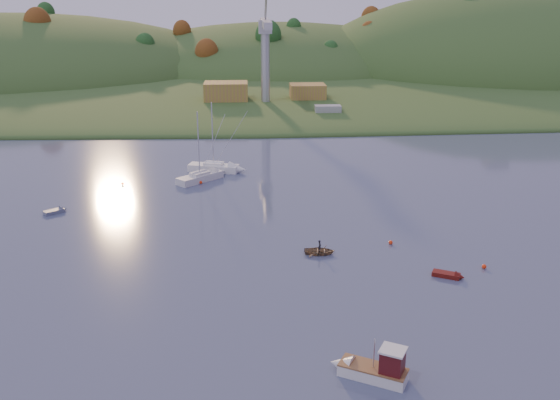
{
  "coord_description": "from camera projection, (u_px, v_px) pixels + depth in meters",
  "views": [
    {
      "loc": [
        -3.71,
        -36.68,
        28.96
      ],
      "look_at": [
        0.77,
        38.65,
        3.71
      ],
      "focal_mm": 40.0,
      "sensor_mm": 36.0,
      "label": 1
    }
  ],
  "objects": [
    {
      "name": "buoy_3",
      "position": [
        201.0,
        182.0,
        98.86
      ],
      "size": [
        0.5,
        0.5,
        0.5
      ],
      "primitive_type": "sphere",
      "color": "#F5330C",
      "rests_on": "ground"
    },
    {
      "name": "hillside_trees",
      "position": [
        253.0,
        78.0,
        219.25
      ],
      "size": [
        280.0,
        50.0,
        32.0
      ],
      "primitive_type": null,
      "color": "#184419",
      "rests_on": "ground"
    },
    {
      "name": "red_tender",
      "position": [
        452.0,
        276.0,
        66.38
      ],
      "size": [
        3.53,
        2.58,
        1.15
      ],
      "rotation": [
        0.0,
        0.0,
        -0.48
      ],
      "color": "#57120C",
      "rests_on": "ground"
    },
    {
      "name": "far_shore",
      "position": [
        251.0,
        64.0,
        261.85
      ],
      "size": [
        620.0,
        220.0,
        1.5
      ],
      "primitive_type": "cube",
      "color": "#2B4B1E",
      "rests_on": "ground"
    },
    {
      "name": "canoe",
      "position": [
        320.0,
        251.0,
        72.36
      ],
      "size": [
        3.81,
        2.91,
        0.74
      ],
      "primitive_type": "imported",
      "rotation": [
        0.0,
        0.0,
        1.46
      ],
      "color": "olive",
      "rests_on": "ground"
    },
    {
      "name": "work_vessel",
      "position": [
        328.0,
        115.0,
        146.86
      ],
      "size": [
        14.38,
        5.45,
        3.66
      ],
      "rotation": [
        0.0,
        0.0,
        -0.03
      ],
      "color": "slate",
      "rests_on": "ground"
    },
    {
      "name": "hill_center",
      "position": [
        278.0,
        70.0,
        243.48
      ],
      "size": [
        140.0,
        120.0,
        36.0
      ],
      "primitive_type": "ellipsoid",
      "color": "#2B4B1E",
      "rests_on": "ground"
    },
    {
      "name": "sailboat_far",
      "position": [
        214.0,
        167.0,
        105.67
      ],
      "size": [
        8.86,
        4.72,
        11.78
      ],
      "rotation": [
        0.0,
        0.0,
        -0.27
      ],
      "color": "white",
      "rests_on": "ground"
    },
    {
      "name": "shed_west",
      "position": [
        226.0,
        92.0,
        158.59
      ],
      "size": [
        11.0,
        8.0,
        4.8
      ],
      "primitive_type": "cube",
      "color": "#A38B36",
      "rests_on": "wharf"
    },
    {
      "name": "hill_right",
      "position": [
        505.0,
        73.0,
        234.07
      ],
      "size": [
        150.0,
        130.0,
        60.0
      ],
      "primitive_type": "ellipsoid",
      "color": "#2B4B1E",
      "rests_on": "ground"
    },
    {
      "name": "buoy_0",
      "position": [
        484.0,
        267.0,
        68.56
      ],
      "size": [
        0.5,
        0.5,
        0.5
      ],
      "primitive_type": "sphere",
      "color": "#F5330C",
      "rests_on": "ground"
    },
    {
      "name": "dock_crane",
      "position": [
        266.0,
        43.0,
        150.86
      ],
      "size": [
        3.2,
        28.0,
        20.3
      ],
      "color": "#B7B7BC",
      "rests_on": "wharf"
    },
    {
      "name": "buoy_2",
      "position": [
        123.0,
        184.0,
        98.12
      ],
      "size": [
        0.5,
        0.5,
        0.5
      ],
      "primitive_type": "sphere",
      "color": "#F5330C",
      "rests_on": "ground"
    },
    {
      "name": "grey_dinghy",
      "position": [
        58.0,
        211.0,
        86.13
      ],
      "size": [
        3.24,
        2.96,
        1.2
      ],
      "rotation": [
        0.0,
        0.0,
        0.68
      ],
      "color": "slate",
      "rests_on": "ground"
    },
    {
      "name": "shore_slope",
      "position": [
        254.0,
        87.0,
        200.32
      ],
      "size": [
        640.0,
        150.0,
        7.0
      ],
      "primitive_type": "ellipsoid",
      "color": "#2B4B1E",
      "rests_on": "ground"
    },
    {
      "name": "shed_east",
      "position": [
        308.0,
        92.0,
        160.84
      ],
      "size": [
        9.0,
        7.0,
        4.0
      ],
      "primitive_type": "cube",
      "color": "#A38B36",
      "rests_on": "wharf"
    },
    {
      "name": "paddler",
      "position": [
        320.0,
        248.0,
        72.24
      ],
      "size": [
        0.41,
        0.57,
        1.47
      ],
      "primitive_type": "imported",
      "rotation": [
        0.0,
        0.0,
        1.46
      ],
      "color": "black",
      "rests_on": "ground"
    },
    {
      "name": "fishing_boat",
      "position": [
        368.0,
        367.0,
        49.09
      ],
      "size": [
        6.41,
        4.72,
        3.99
      ],
      "rotation": [
        0.0,
        0.0,
        2.64
      ],
      "color": "silver",
      "rests_on": "ground"
    },
    {
      "name": "hill_left",
      "position": [
        7.0,
        75.0,
        228.39
      ],
      "size": [
        170.0,
        140.0,
        44.0
      ],
      "primitive_type": "ellipsoid",
      "color": "#2B4B1E",
      "rests_on": "ground"
    },
    {
      "name": "buoy_1",
      "position": [
        391.0,
        242.0,
        75.17
      ],
      "size": [
        0.5,
        0.5,
        0.5
      ],
      "primitive_type": "sphere",
      "color": "#F5330C",
      "rests_on": "ground"
    },
    {
      "name": "wharf",
      "position": [
        277.0,
        106.0,
        159.52
      ],
      "size": [
        42.0,
        16.0,
        2.4
      ],
      "primitive_type": "cube",
      "color": "slate",
      "rests_on": "ground"
    },
    {
      "name": "sailboat_near",
      "position": [
        200.0,
        177.0,
        100.15
      ],
      "size": [
        7.52,
        7.4,
        11.27
      ],
      "rotation": [
        0.0,
        0.0,
        0.77
      ],
      "color": "silver",
      "rests_on": "ground"
    }
  ]
}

